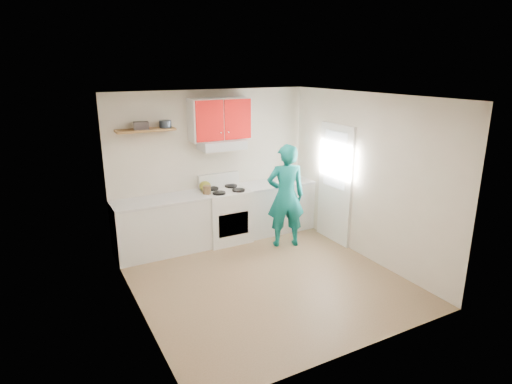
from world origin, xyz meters
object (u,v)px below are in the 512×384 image
stove (226,215)px  kettle (205,186)px  person (286,196)px  crock (207,190)px  tin (165,124)px

stove → kettle: bearing=157.6°
stove → person: bearing=-39.8°
crock → person: size_ratio=0.09×
kettle → crock: (-0.04, -0.18, -0.03)m
stove → person: 1.13m
stove → tin: tin is taller
stove → tin: size_ratio=4.88×
stove → crock: bearing=-171.7°
person → stove: bearing=-21.1°
tin → kettle: tin is taller
tin → kettle: size_ratio=0.94×
stove → person: size_ratio=0.52×
tin → crock: 1.27m
kettle → crock: 0.19m
stove → tin: bearing=170.5°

